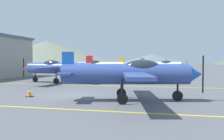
# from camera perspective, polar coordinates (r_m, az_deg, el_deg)

# --- Properties ---
(ground_plane) EXTENTS (400.00, 400.00, 0.00)m
(ground_plane) POSITION_cam_1_polar(r_m,az_deg,el_deg) (16.26, -8.70, -6.06)
(ground_plane) COLOR #54565B
(apron_line_near) EXTENTS (80.00, 0.16, 0.01)m
(apron_line_near) POSITION_cam_1_polar(r_m,az_deg,el_deg) (12.55, -15.93, -8.54)
(apron_line_near) COLOR yellow
(apron_line_near) RESTS_ON ground_plane
(apron_line_far) EXTENTS (80.00, 0.16, 0.01)m
(apron_line_far) POSITION_cam_1_polar(r_m,az_deg,el_deg) (22.87, -2.09, -3.65)
(apron_line_far) COLOR yellow
(apron_line_far) RESTS_ON ground_plane
(airplane_near) EXTENTS (8.29, 9.44, 2.83)m
(airplane_near) POSITION_cam_1_polar(r_m,az_deg,el_deg) (14.08, 4.46, -0.78)
(airplane_near) COLOR #33478C
(airplane_near) RESTS_ON ground_plane
(airplane_mid) EXTENTS (8.22, 9.46, 2.83)m
(airplane_mid) POSITION_cam_1_polar(r_m,az_deg,el_deg) (26.32, -12.67, 0.53)
(airplane_mid) COLOR #33478C
(airplane_mid) RESTS_ON ground_plane
(airplane_far) EXTENTS (8.19, 9.44, 2.83)m
(airplane_far) POSITION_cam_1_polar(r_m,az_deg,el_deg) (37.11, -3.21, 1.03)
(airplane_far) COLOR silver
(airplane_far) RESTS_ON ground_plane
(airplane_back) EXTENTS (8.29, 9.46, 2.83)m
(airplane_back) POSITION_cam_1_polar(r_m,az_deg,el_deg) (43.55, 11.65, 1.16)
(airplane_back) COLOR silver
(airplane_back) RESTS_ON ground_plane
(car_sedan) EXTENTS (2.44, 4.49, 1.62)m
(car_sedan) POSITION_cam_1_polar(r_m,az_deg,el_deg) (33.70, 13.20, -0.41)
(car_sedan) COLOR white
(car_sedan) RESTS_ON ground_plane
(traffic_cone_front) EXTENTS (0.36, 0.36, 0.59)m
(traffic_cone_front) POSITION_cam_1_polar(r_m,az_deg,el_deg) (16.66, -18.71, -4.95)
(traffic_cone_front) COLOR black
(traffic_cone_front) RESTS_ON ground_plane
(hill_left) EXTENTS (87.45, 87.45, 13.98)m
(hill_left) POSITION_cam_1_polar(r_m,az_deg,el_deg) (148.43, -14.93, 3.88)
(hill_left) COLOR slate
(hill_left) RESTS_ON ground_plane
(hill_centerleft) EXTENTS (51.44, 51.44, 6.74)m
(hill_centerleft) POSITION_cam_1_polar(r_m,az_deg,el_deg) (161.58, 9.33, 2.49)
(hill_centerleft) COLOR slate
(hill_centerleft) RESTS_ON ground_plane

